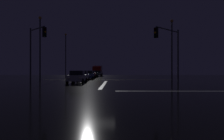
{
  "coord_description": "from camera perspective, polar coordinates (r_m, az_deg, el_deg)",
  "views": [
    {
      "loc": [
        1.18,
        -16.16,
        1.57
      ],
      "look_at": [
        0.91,
        11.9,
        1.65
      ],
      "focal_mm": 33.9,
      "sensor_mm": 36.0,
      "label": 1
    }
  ],
  "objects": [
    {
      "name": "box_truck",
      "position": [
        64.36,
        -3.87,
        -0.05
      ],
      "size": [
        2.68,
        8.28,
        3.08
      ],
      "color": "red",
      "rests_on": "ground"
    },
    {
      "name": "sedan_white",
      "position": [
        32.8,
        -8.17,
        -1.51
      ],
      "size": [
        2.02,
        4.33,
        1.57
      ],
      "color": "silver",
      "rests_on": "ground"
    },
    {
      "name": "streetlamp_left_near",
      "position": [
        32.09,
        -18.83,
        6.65
      ],
      "size": [
        0.44,
        0.44,
        9.36
      ],
      "color": "#424247",
      "rests_on": "ground"
    },
    {
      "name": "stop_line_north",
      "position": [
        24.54,
        -2.21,
        -3.83
      ],
      "size": [
        0.35,
        14.22,
        0.01
      ],
      "color": "white",
      "rests_on": "ground"
    },
    {
      "name": "sedan_blue",
      "position": [
        39.27,
        -6.38,
        -1.29
      ],
      "size": [
        2.02,
        4.33,
        1.57
      ],
      "color": "navy",
      "rests_on": "ground"
    },
    {
      "name": "traffic_signal_ne",
      "position": [
        24.46,
        15.23,
        6.54
      ],
      "size": [
        3.53,
        3.53,
        6.38
      ],
      "color": "#4C4C51",
      "rests_on": "ground"
    },
    {
      "name": "sedan_gray",
      "position": [
        57.69,
        -3.86,
        -0.93
      ],
      "size": [
        2.02,
        4.33,
        1.57
      ],
      "color": "slate",
      "rests_on": "ground"
    },
    {
      "name": "sedan_green",
      "position": [
        51.3,
        -4.94,
        -1.03
      ],
      "size": [
        2.02,
        4.33,
        1.57
      ],
      "color": "#14512D",
      "rests_on": "ground"
    },
    {
      "name": "traffic_signal_nw",
      "position": [
        25.6,
        -19.83,
        6.42
      ],
      "size": [
        2.78,
        2.78,
        6.6
      ],
      "color": "#4C4C51",
      "rests_on": "ground"
    },
    {
      "name": "sedan_red",
      "position": [
        46.01,
        -5.7,
        -1.13
      ],
      "size": [
        2.02,
        4.33,
        1.57
      ],
      "color": "maroon",
      "rests_on": "ground"
    },
    {
      "name": "streetlamp_right_near",
      "position": [
        31.37,
        15.84,
        6.33
      ],
      "size": [
        0.44,
        0.44,
        8.86
      ],
      "color": "#424247",
      "rests_on": "ground"
    },
    {
      "name": "sedan_silver",
      "position": [
        26.85,
        -9.35,
        -1.81
      ],
      "size": [
        2.02,
        4.33,
        1.57
      ],
      "color": "#B7B7BC",
      "rests_on": "ground"
    },
    {
      "name": "centre_line_ns",
      "position": [
        36.11,
        -1.32,
        -2.66
      ],
      "size": [
        22.0,
        0.15,
        0.01
      ],
      "color": "yellow",
      "rests_on": "ground"
    },
    {
      "name": "crosswalk_bar_east",
      "position": [
        17.77,
        24.64,
        -5.21
      ],
      "size": [
        14.22,
        0.4,
        0.01
      ],
      "color": "white",
      "rests_on": "ground"
    },
    {
      "name": "streetlamp_left_far",
      "position": [
        47.43,
        -12.38,
        4.66
      ],
      "size": [
        0.44,
        0.44,
        9.72
      ],
      "color": "#424247",
      "rests_on": "ground"
    },
    {
      "name": "ground",
      "position": [
        16.28,
        -3.62,
        -5.87
      ],
      "size": [
        120.0,
        120.0,
        0.1
      ],
      "primitive_type": "cube",
      "color": "black"
    }
  ]
}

